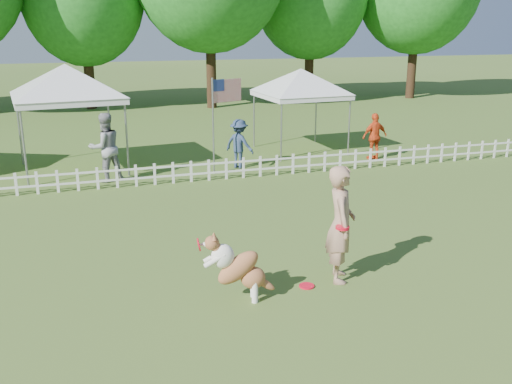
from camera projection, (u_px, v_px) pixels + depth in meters
ground at (314, 285)px, 9.59m from camera, size 120.00×120.00×0.00m
picket_fence at (218, 170)px, 15.92m from camera, size 22.00×0.08×0.60m
handler at (341, 224)px, 9.53m from camera, size 0.69×0.85×2.01m
dog at (239, 268)px, 8.90m from camera, size 1.13×0.55×1.12m
frisbee_on_turf at (307, 286)px, 9.52m from camera, size 0.27×0.27×0.02m
canopy_tent_left at (70, 119)px, 16.66m from camera, size 3.30×3.30×3.05m
canopy_tent_right at (300, 111)px, 19.25m from camera, size 2.81×2.81×2.72m
flag_pole at (213, 127)px, 16.27m from camera, size 1.03×0.49×2.77m
spectator_a at (105, 147)px, 15.64m from camera, size 1.11×0.99×1.90m
spectator_b at (239, 144)px, 17.15m from camera, size 1.04×1.08×1.48m
spectator_c at (375, 136)px, 18.23m from camera, size 0.91×0.45×1.49m
tree_center_left at (84, 9)px, 27.98m from camera, size 6.00×6.00×9.80m
tree_right at (311, 5)px, 31.25m from camera, size 6.20×6.20×10.40m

